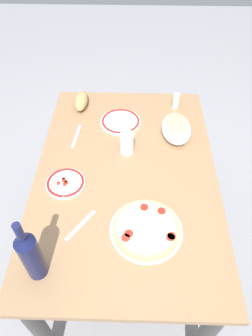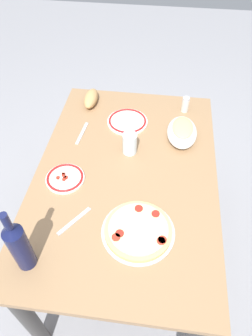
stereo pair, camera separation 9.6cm
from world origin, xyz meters
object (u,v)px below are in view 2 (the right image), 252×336
side_plate_near (65,178)px  side_plate_far (127,121)px  dining_table (126,189)px  water_glass (130,143)px  wine_bottle (19,245)px  baked_pasta_dish (182,131)px  spice_shaker (185,105)px  bread_loaf (91,98)px  pepperoni_pizza (138,230)px

side_plate_near → side_plate_far: side_plate_near is taller
dining_table → water_glass: size_ratio=11.64×
water_glass → side_plate_near: bearing=128.8°
wine_bottle → water_glass: wine_bottle is taller
dining_table → baked_pasta_dish: 0.41m
spice_shaker → side_plate_near: bearing=137.3°
dining_table → side_plate_near: size_ratio=7.23×
dining_table → bread_loaf: (0.50, 0.27, 0.16)m
baked_pasta_dish → dining_table: bearing=137.8°
side_plate_near → wine_bottle: bearing=175.3°
baked_pasta_dish → side_plate_far: baked_pasta_dish is taller
pepperoni_pizza → spice_shaker: size_ratio=3.33×
water_glass → side_plate_far: (0.22, 0.04, -0.05)m
wine_bottle → bread_loaf: 0.98m
dining_table → water_glass: 0.23m
wine_bottle → side_plate_near: (0.40, -0.03, -0.12)m
pepperoni_pizza → wine_bottle: wine_bottle is taller
pepperoni_pizza → side_plate_near: bearing=57.5°
side_plate_far → spice_shaker: 0.34m
bread_loaf → dining_table: bearing=-151.8°
water_glass → side_plate_near: (-0.21, 0.27, -0.05)m
pepperoni_pizza → spice_shaker: 0.82m
wine_bottle → water_glass: bearing=-26.0°
wine_bottle → side_plate_far: wine_bottle is taller
pepperoni_pizza → water_glass: bearing=11.3°
baked_pasta_dish → wine_bottle: bearing=143.9°
side_plate_far → bread_loaf: 0.27m
pepperoni_pizza → water_glass: size_ratio=2.66×
bread_loaf → baked_pasta_dish: bearing=-113.5°
spice_shaker → baked_pasta_dish: bearing=176.0°
side_plate_near → water_glass: bearing=-51.2°
dining_table → bread_loaf: bearing=28.2°
water_glass → bread_loaf: (0.36, 0.27, -0.02)m
water_glass → side_plate_far: water_glass is taller
baked_pasta_dish → side_plate_near: baked_pasta_dish is taller
water_glass → bread_loaf: size_ratio=0.63×
baked_pasta_dish → water_glass: (-0.14, 0.25, 0.01)m
water_glass → spice_shaker: 0.45m
pepperoni_pizza → water_glass: 0.45m
water_glass → side_plate_far: bearing=10.0°
wine_bottle → side_plate_far: size_ratio=1.42×
bread_loaf → spice_shaker: size_ratio=1.99×
bread_loaf → side_plate_far: bearing=-122.2°
dining_table → side_plate_near: 0.31m
baked_pasta_dish → water_glass: water_glass is taller
dining_table → pepperoni_pizza: bearing=-163.8°
side_plate_near → bread_loaf: 0.58m
baked_pasta_dish → side_plate_far: (0.08, 0.29, -0.03)m
baked_pasta_dish → bread_loaf: 0.56m
baked_pasta_dish → bread_loaf: baked_pasta_dish is taller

